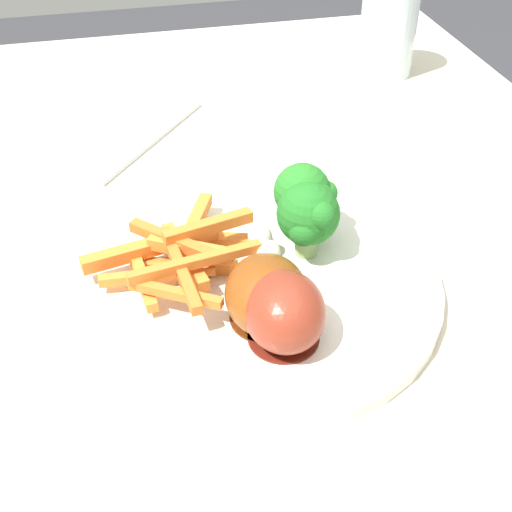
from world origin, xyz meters
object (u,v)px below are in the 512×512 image
dining_table (191,393)px  broccoli_floret_middle (310,213)px  broccoli_floret_front (302,193)px  chicken_drumstick_near (266,291)px  carrot_fries_pile (183,252)px  fork (152,140)px  chicken_drumstick_far (283,308)px  water_glass (388,27)px  dinner_plate (256,282)px

dining_table → broccoli_floret_middle: size_ratio=18.29×
broccoli_floret_front → chicken_drumstick_near: size_ratio=0.55×
carrot_fries_pile → fork: (-0.23, -0.00, -0.03)m
broccoli_floret_front → chicken_drumstick_far: (0.11, -0.05, -0.02)m
chicken_drumstick_near → broccoli_floret_front: bearing=149.6°
broccoli_floret_front → carrot_fries_pile: 0.11m
fork → water_glass: 0.33m
broccoli_floret_middle → water_glass: size_ratio=0.55×
chicken_drumstick_near → dining_table: bearing=-123.5°
dinner_plate → chicken_drumstick_far: bearing=3.0°
broccoli_floret_front → chicken_drumstick_near: broccoli_floret_front is taller
dinner_plate → broccoli_floret_front: bearing=132.7°
broccoli_floret_middle → carrot_fries_pile: bearing=-91.2°
dinner_plate → water_glass: 0.45m
dinner_plate → carrot_fries_pile: bearing=-112.0°
dinner_plate → carrot_fries_pile: size_ratio=1.91×
broccoli_floret_middle → carrot_fries_pile: 0.10m
dining_table → fork: 0.28m
broccoli_floret_front → chicken_drumstick_far: 0.12m
broccoli_floret_front → chicken_drumstick_far: broccoli_floret_front is taller
broccoli_floret_front → broccoli_floret_middle: bearing=-3.6°
broccoli_floret_middle → chicken_drumstick_far: size_ratio=0.56×
broccoli_floret_front → broccoli_floret_middle: 0.03m
broccoli_floret_middle → chicken_drumstick_near: size_ratio=0.53×
chicken_drumstick_far → water_glass: bearing=150.2°
broccoli_floret_front → carrot_fries_pile: broccoli_floret_front is taller
dinner_plate → broccoli_floret_front: broccoli_floret_front is taller
water_glass → dining_table: bearing=-39.7°
fork → water_glass: bearing=-30.8°
dining_table → broccoli_floret_middle: (-0.03, 0.11, 0.15)m
dining_table → chicken_drumstick_near: chicken_drumstick_near is taller
broccoli_floret_middle → water_glass: bearing=149.6°
broccoli_floret_front → chicken_drumstick_far: size_ratio=0.58×
chicken_drumstick_far → fork: 0.32m
chicken_drumstick_near → water_glass: water_glass is taller
broccoli_floret_middle → broccoli_floret_front: bearing=176.4°
carrot_fries_pile → chicken_drumstick_near: chicken_drumstick_near is taller
broccoli_floret_front → water_glass: water_glass is taller
dining_table → carrot_fries_pile: carrot_fries_pile is taller
chicken_drumstick_near → chicken_drumstick_far: size_ratio=1.07×
broccoli_floret_middle → chicken_drumstick_far: bearing=-27.2°
dining_table → chicken_drumstick_far: (0.06, 0.06, 0.14)m
chicken_drumstick_far → broccoli_floret_middle: bearing=152.8°
dining_table → chicken_drumstick_far: chicken_drumstick_far is taller
broccoli_floret_front → chicken_drumstick_near: (0.09, -0.05, -0.02)m
carrot_fries_pile → broccoli_floret_front: bearing=103.2°
dining_table → broccoli_floret_middle: broccoli_floret_middle is taller
fork → water_glass: (-0.11, 0.30, 0.05)m
carrot_fries_pile → chicken_drumstick_far: size_ratio=1.33×
dining_table → water_glass: size_ratio=10.05×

